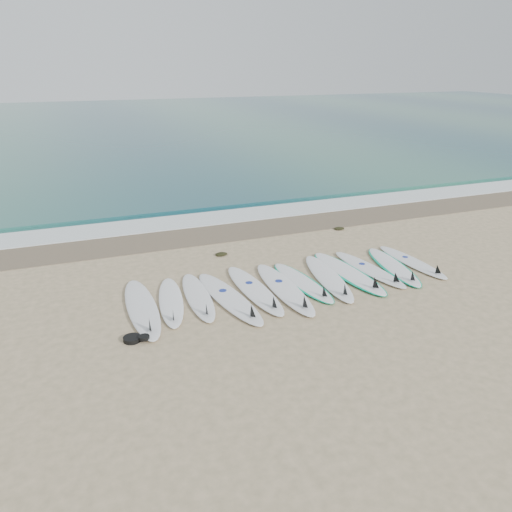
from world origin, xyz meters
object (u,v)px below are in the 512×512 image
object	(u,v)px
surfboard_0	(142,309)
leash_coil	(135,339)
surfboard_6	(303,282)
surfboard_11	(413,262)

from	to	relation	value
surfboard_0	leash_coil	distance (m)	1.15
leash_coil	surfboard_0	bearing A→B (deg)	74.09
surfboard_6	surfboard_0	bearing A→B (deg)	175.46
surfboard_0	leash_coil	world-z (taller)	surfboard_0
surfboard_6	surfboard_11	xyz separation A→B (m)	(3.09, 0.09, 0.01)
surfboard_0	surfboard_6	xyz separation A→B (m)	(3.60, 0.02, -0.02)
surfboard_11	surfboard_0	bearing A→B (deg)	177.92
surfboard_0	surfboard_11	distance (m)	6.69
leash_coil	surfboard_6	bearing A→B (deg)	15.94
surfboard_6	surfboard_11	bearing A→B (deg)	-3.16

